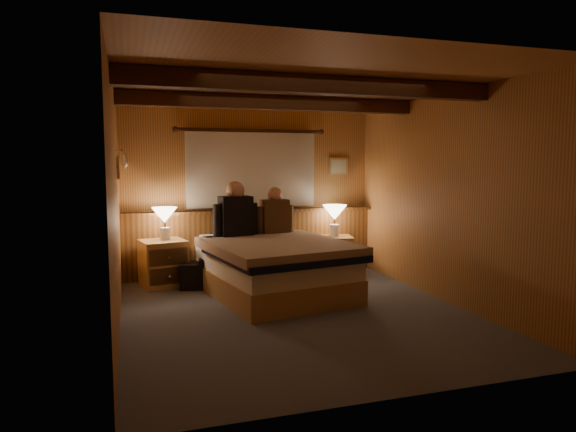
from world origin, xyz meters
name	(u,v)px	position (x,y,z in m)	size (l,w,h in m)	color
floor	(297,313)	(0.00, 0.00, 0.00)	(4.20, 4.20, 0.00)	#525662
ceiling	(297,84)	(0.00, 0.00, 2.40)	(4.20, 4.20, 0.00)	#B68944
wall_back	(251,191)	(0.00, 2.10, 1.20)	(3.60, 3.60, 0.00)	#C08545
wall_left	(116,206)	(-1.80, 0.00, 1.20)	(4.20, 4.20, 0.00)	#C08545
wall_right	(445,198)	(1.80, 0.00, 1.20)	(4.20, 4.20, 0.00)	#C08545
wall_front	(397,225)	(0.00, -2.10, 1.20)	(3.60, 3.60, 0.00)	#C08545
wainscot	(252,241)	(0.00, 2.04, 0.49)	(3.60, 0.23, 0.94)	brown
curtain_window	(252,168)	(0.00, 2.03, 1.52)	(2.18, 0.09, 1.11)	#442011
ceiling_beams	(292,95)	(0.00, 0.15, 2.31)	(3.60, 1.65, 0.16)	#442011
coat_rail	(124,157)	(-1.72, 1.58, 1.67)	(0.05, 0.55, 0.24)	silver
framed_print	(338,166)	(1.35, 2.08, 1.55)	(0.30, 0.04, 0.25)	tan
bed	(275,267)	(-0.01, 0.81, 0.35)	(1.80, 2.17, 0.66)	tan
nightstand_left	(163,263)	(-1.27, 1.67, 0.30)	(0.64, 0.60, 0.60)	tan
nightstand_right	(335,255)	(1.17, 1.76, 0.27)	(0.57, 0.53, 0.54)	tan
lamp_left	(165,217)	(-1.24, 1.70, 0.90)	(0.33, 0.33, 0.42)	white
lamp_right	(335,214)	(1.17, 1.77, 0.86)	(0.35, 0.35, 0.46)	white
person_left	(236,213)	(-0.36, 1.41, 0.95)	(0.60, 0.30, 0.73)	black
person_right	(275,214)	(0.20, 1.53, 0.92)	(0.53, 0.23, 0.64)	#4D341F
duffel_bag	(202,274)	(-0.81, 1.43, 0.17)	(0.59, 0.41, 0.39)	black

